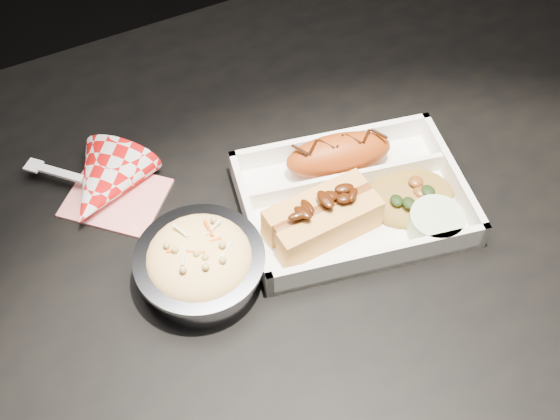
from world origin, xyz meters
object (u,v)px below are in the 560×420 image
object	(u,v)px
fried_pastry	(339,155)
napkin_fork	(103,187)
food_tray	(352,202)
dining_table	(302,253)
foil_coleslaw_cup	(200,262)
hotdog	(323,216)

from	to	relation	value
fried_pastry	napkin_fork	world-z (taller)	napkin_fork
food_tray	napkin_fork	size ratio (longest dim) A/B	1.78
dining_table	napkin_fork	bearing A→B (deg)	148.27
foil_coleslaw_cup	napkin_fork	bearing A→B (deg)	110.16
napkin_fork	foil_coleslaw_cup	bearing A→B (deg)	-23.94
dining_table	foil_coleslaw_cup	size ratio (longest dim) A/B	8.74
foil_coleslaw_cup	fried_pastry	bearing A→B (deg)	17.68
foil_coleslaw_cup	hotdog	bearing A→B (deg)	-2.43
dining_table	foil_coleslaw_cup	bearing A→B (deg)	-166.70
napkin_fork	hotdog	bearing A→B (deg)	6.86
food_tray	napkin_fork	distance (m)	0.29
fried_pastry	food_tray	bearing A→B (deg)	-101.87
fried_pastry	napkin_fork	size ratio (longest dim) A/B	0.81
fried_pastry	foil_coleslaw_cup	xyz separation A→B (m)	(-0.20, -0.06, -0.00)
foil_coleslaw_cup	napkin_fork	size ratio (longest dim) A/B	0.87
dining_table	napkin_fork	size ratio (longest dim) A/B	7.60
dining_table	foil_coleslaw_cup	xyz separation A→B (m)	(-0.14, -0.03, 0.12)
foil_coleslaw_cup	napkin_fork	xyz separation A→B (m)	(-0.06, 0.16, -0.01)
hotdog	foil_coleslaw_cup	world-z (taller)	foil_coleslaw_cup
foil_coleslaw_cup	food_tray	bearing A→B (deg)	3.24
fried_pastry	hotdog	distance (m)	0.09
dining_table	hotdog	distance (m)	0.13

